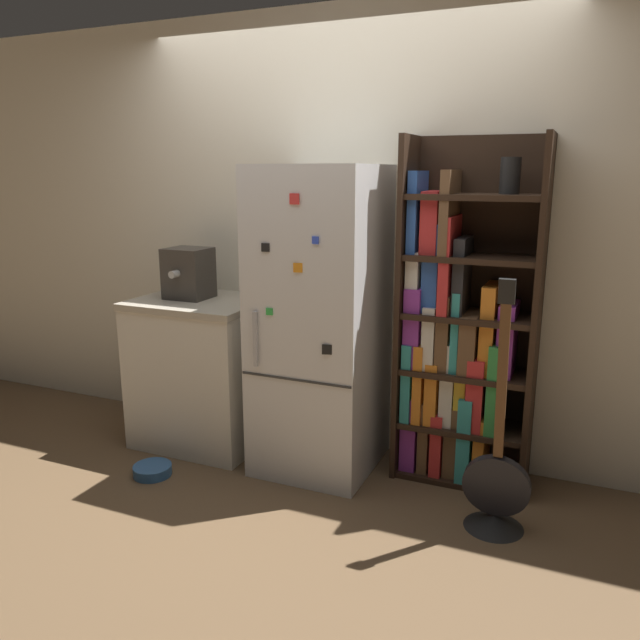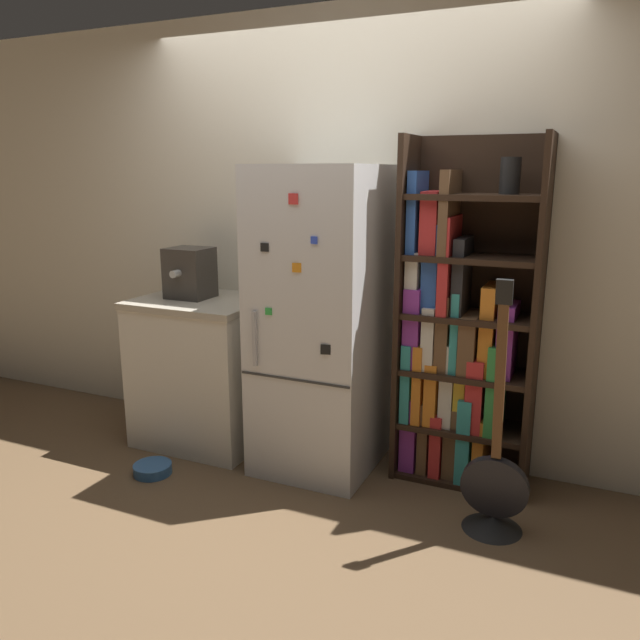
% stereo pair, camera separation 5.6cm
% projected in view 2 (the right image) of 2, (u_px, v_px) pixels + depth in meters
% --- Properties ---
extents(ground_plane, '(16.00, 16.00, 0.00)m').
position_uv_depth(ground_plane, '(312.00, 470.00, 3.61)').
color(ground_plane, brown).
extents(wall_back, '(8.00, 0.05, 2.60)m').
position_uv_depth(wall_back, '(345.00, 237.00, 3.72)').
color(wall_back, beige).
rests_on(wall_back, ground_plane).
extents(refrigerator, '(0.64, 0.69, 1.72)m').
position_uv_depth(refrigerator, '(320.00, 322.00, 3.51)').
color(refrigerator, silver).
rests_on(refrigerator, ground_plane).
extents(bookshelf, '(0.72, 0.36, 1.87)m').
position_uv_depth(bookshelf, '(458.00, 341.00, 3.38)').
color(bookshelf, black).
rests_on(bookshelf, ground_plane).
extents(kitchen_counter, '(0.78, 0.66, 0.92)m').
position_uv_depth(kitchen_counter, '(205.00, 370.00, 3.94)').
color(kitchen_counter, silver).
rests_on(kitchen_counter, ground_plane).
extents(espresso_machine, '(0.26, 0.29, 0.31)m').
position_uv_depth(espresso_machine, '(190.00, 273.00, 3.83)').
color(espresso_machine, '#38332D').
rests_on(espresso_machine, kitchen_counter).
extents(guitar, '(0.32, 0.30, 1.25)m').
position_uv_depth(guitar, '(494.00, 496.00, 2.97)').
color(guitar, black).
rests_on(guitar, ground_plane).
extents(pet_bowl, '(0.22, 0.22, 0.06)m').
position_uv_depth(pet_bowl, '(153.00, 468.00, 3.56)').
color(pet_bowl, '#3366A5').
rests_on(pet_bowl, ground_plane).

